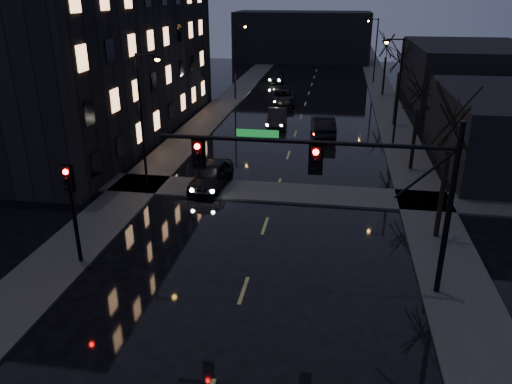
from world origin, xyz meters
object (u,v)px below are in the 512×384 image
at_px(oncoming_car_d, 276,77).
at_px(oncoming_car_c, 283,97).
at_px(oncoming_car_b, 277,118).
at_px(oncoming_car_a, 211,175).
at_px(lead_car, 323,126).

bearing_deg(oncoming_car_d, oncoming_car_c, -85.60).
relative_size(oncoming_car_b, oncoming_car_d, 1.00).
distance_m(oncoming_car_c, oncoming_car_d, 13.60).
bearing_deg(oncoming_car_d, oncoming_car_a, -94.46).
xyz_separation_m(oncoming_car_d, lead_car, (6.96, -25.16, 0.15)).
distance_m(oncoming_car_b, lead_car, 4.79).
bearing_deg(oncoming_car_a, lead_car, 68.09).
bearing_deg(oncoming_car_a, oncoming_car_c, 90.19).
relative_size(oncoming_car_c, lead_car, 1.06).
bearing_deg(lead_car, oncoming_car_c, -75.50).
bearing_deg(oncoming_car_c, oncoming_car_b, -91.86).
relative_size(oncoming_car_c, oncoming_car_d, 1.14).
xyz_separation_m(oncoming_car_b, oncoming_car_c, (-0.53, 9.27, -0.03)).
distance_m(oncoming_car_a, oncoming_car_c, 24.72).
relative_size(oncoming_car_a, oncoming_car_c, 0.88).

